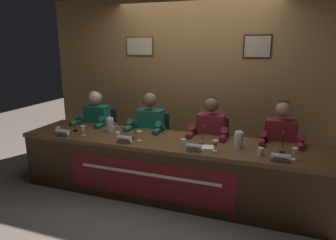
{
  "coord_description": "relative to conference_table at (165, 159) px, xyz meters",
  "views": [
    {
      "loc": [
        1.2,
        -3.33,
        1.86
      ],
      "look_at": [
        0.0,
        0.0,
        0.97
      ],
      "focal_mm": 31.98,
      "sensor_mm": 36.0,
      "label": 1
    }
  ],
  "objects": [
    {
      "name": "juice_glass_far_left",
      "position": [
        -1.1,
        -0.08,
        0.3
      ],
      "size": [
        0.06,
        0.06,
        0.12
      ],
      "color": "white",
      "rests_on": "conference_table"
    },
    {
      "name": "water_cup_far_right",
      "position": [
        1.11,
        -0.06,
        0.26
      ],
      "size": [
        0.06,
        0.06,
        0.08
      ],
      "color": "silver",
      "rests_on": "conference_table"
    },
    {
      "name": "wall_back_panelled",
      "position": [
        0.0,
        1.38,
        0.8
      ],
      "size": [
        5.02,
        0.14,
        2.6
      ],
      "color": "brown",
      "rests_on": "ground_plane"
    },
    {
      "name": "microphone_center_left",
      "position": [
        -0.44,
        0.04,
        0.29
      ],
      "size": [
        0.06,
        0.17,
        0.22
      ],
      "color": "black",
      "rests_on": "conference_table"
    },
    {
      "name": "juice_glass_far_right",
      "position": [
        1.44,
        -0.07,
        0.3
      ],
      "size": [
        0.06,
        0.06,
        0.12
      ],
      "color": "white",
      "rests_on": "conference_table"
    },
    {
      "name": "panelist_center_right",
      "position": [
        0.44,
        0.51,
        0.2
      ],
      "size": [
        0.51,
        0.48,
        1.21
      ],
      "color": "black",
      "rests_on": "ground_plane"
    },
    {
      "name": "panelist_far_left",
      "position": [
        -1.32,
        0.51,
        0.2
      ],
      "size": [
        0.51,
        0.48,
        1.21
      ],
      "color": "black",
      "rests_on": "ground_plane"
    },
    {
      "name": "chair_far_right",
      "position": [
        1.32,
        0.71,
        -0.08
      ],
      "size": [
        0.44,
        0.44,
        0.89
      ],
      "color": "black",
      "rests_on": "ground_plane"
    },
    {
      "name": "panelist_far_right",
      "position": [
        1.32,
        0.51,
        0.2
      ],
      "size": [
        0.51,
        0.48,
        1.21
      ],
      "color": "black",
      "rests_on": "ground_plane"
    },
    {
      "name": "microphone_far_right",
      "position": [
        1.33,
        0.11,
        0.29
      ],
      "size": [
        0.06,
        0.17,
        0.22
      ],
      "color": "black",
      "rests_on": "conference_table"
    },
    {
      "name": "water_pitcher_left_side",
      "position": [
        -0.86,
        0.19,
        0.31
      ],
      "size": [
        0.15,
        0.1,
        0.21
      ],
      "color": "silver",
      "rests_on": "conference_table"
    },
    {
      "name": "nameplate_center_left",
      "position": [
        -0.45,
        -0.18,
        0.26
      ],
      "size": [
        0.19,
        0.06,
        0.08
      ],
      "color": "white",
      "rests_on": "conference_table"
    },
    {
      "name": "conference_table",
      "position": [
        0.0,
        0.0,
        0.0
      ],
      "size": [
        3.82,
        0.82,
        0.72
      ],
      "color": "brown",
      "rests_on": "ground_plane"
    },
    {
      "name": "nameplate_far_right",
      "position": [
        1.31,
        -0.19,
        0.26
      ],
      "size": [
        0.19,
        0.06,
        0.08
      ],
      "color": "white",
      "rests_on": "conference_table"
    },
    {
      "name": "water_pitcher_right_side",
      "position": [
        0.86,
        0.1,
        0.31
      ],
      "size": [
        0.15,
        0.1,
        0.21
      ],
      "color": "silver",
      "rests_on": "conference_table"
    },
    {
      "name": "panelist_center_left",
      "position": [
        -0.44,
        0.51,
        0.2
      ],
      "size": [
        0.51,
        0.48,
        1.21
      ],
      "color": "black",
      "rests_on": "ground_plane"
    },
    {
      "name": "juice_glass_center_right",
      "position": [
        0.63,
        -0.1,
        0.3
      ],
      "size": [
        0.06,
        0.06,
        0.12
      ],
      "color": "white",
      "rests_on": "conference_table"
    },
    {
      "name": "water_cup_far_left",
      "position": [
        -1.47,
        -0.11,
        0.26
      ],
      "size": [
        0.06,
        0.06,
        0.08
      ],
      "color": "silver",
      "rests_on": "conference_table"
    },
    {
      "name": "chair_far_left",
      "position": [
        -1.32,
        0.71,
        -0.08
      ],
      "size": [
        0.44,
        0.44,
        0.89
      ],
      "color": "black",
      "rests_on": "ground_plane"
    },
    {
      "name": "microphone_center_right",
      "position": [
        0.44,
        0.07,
        0.29
      ],
      "size": [
        0.06,
        0.17,
        0.22
      ],
      "color": "black",
      "rests_on": "conference_table"
    },
    {
      "name": "ground_plane",
      "position": [
        0.0,
        0.12,
        -0.51
      ],
      "size": [
        12.0,
        12.0,
        0.0
      ],
      "primitive_type": "plane",
      "color": "#70665B"
    },
    {
      "name": "microphone_far_left",
      "position": [
        -1.31,
        0.08,
        0.29
      ],
      "size": [
        0.06,
        0.17,
        0.22
      ],
      "color": "black",
      "rests_on": "conference_table"
    },
    {
      "name": "water_cup_center_right",
      "position": [
        0.25,
        -0.06,
        0.26
      ],
      "size": [
        0.06,
        0.06,
        0.08
      ],
      "color": "silver",
      "rests_on": "conference_table"
    },
    {
      "name": "nameplate_far_left",
      "position": [
        -1.33,
        -0.19,
        0.26
      ],
      "size": [
        0.18,
        0.06,
        0.08
      ],
      "color": "white",
      "rests_on": "conference_table"
    },
    {
      "name": "nameplate_center_right",
      "position": [
        0.41,
        -0.18,
        0.26
      ],
      "size": [
        0.18,
        0.06,
        0.08
      ],
      "color": "white",
      "rests_on": "conference_table"
    },
    {
      "name": "water_cup_center_left",
      "position": [
        -0.61,
        -0.05,
        0.26
      ],
      "size": [
        0.06,
        0.06,
        0.08
      ],
      "color": "silver",
      "rests_on": "conference_table"
    },
    {
      "name": "document_stack_center_right",
      "position": [
        0.5,
        -0.03,
        0.22
      ],
      "size": [
        0.23,
        0.18,
        0.01
      ],
      "color": "white",
      "rests_on": "conference_table"
    },
    {
      "name": "chair_center_left",
      "position": [
        -0.44,
        0.71,
        -0.08
      ],
      "size": [
        0.44,
        0.44,
        0.89
      ],
      "color": "black",
      "rests_on": "ground_plane"
    },
    {
      "name": "chair_center_right",
      "position": [
        0.44,
        0.71,
        -0.08
      ],
      "size": [
        0.44,
        0.44,
        0.89
      ],
      "color": "black",
      "rests_on": "ground_plane"
    },
    {
      "name": "juice_glass_center_left",
      "position": [
        -0.31,
        -0.05,
        0.3
      ],
      "size": [
        0.06,
        0.06,
        0.12
      ],
      "color": "white",
      "rests_on": "conference_table"
    }
  ]
}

